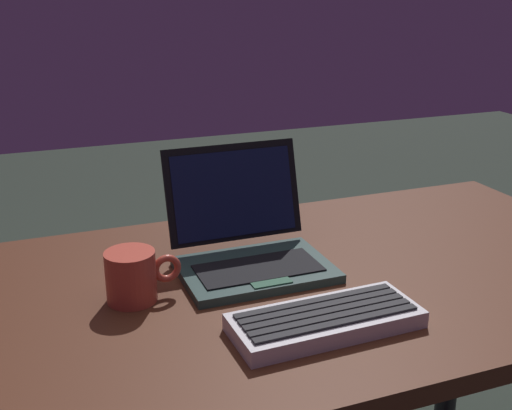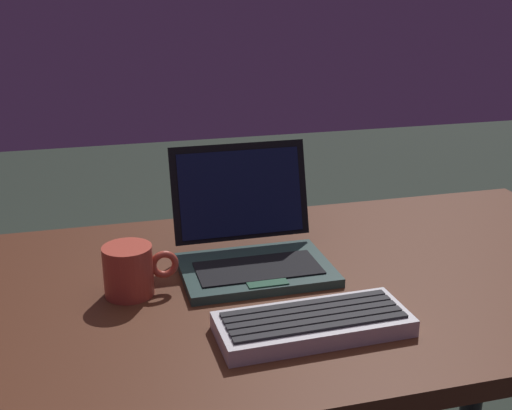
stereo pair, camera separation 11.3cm
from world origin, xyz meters
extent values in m
cube|color=#462314|center=(0.00, 0.00, 0.69)|extent=(1.34, 0.74, 0.03)
cylinder|color=black|center=(0.61, 0.31, 0.34)|extent=(0.06, 0.06, 0.67)
cube|color=#203431|center=(-0.09, 0.04, 0.72)|extent=(0.28, 0.19, 0.02)
cube|color=black|center=(-0.09, 0.02, 0.73)|extent=(0.23, 0.11, 0.00)
cube|color=#163D29|center=(-0.09, -0.04, 0.72)|extent=(0.07, 0.03, 0.00)
cube|color=black|center=(-0.09, 0.16, 0.83)|extent=(0.27, 0.06, 0.18)
cube|color=black|center=(-0.09, 0.15, 0.83)|extent=(0.24, 0.05, 0.16)
cube|color=#59CCF2|center=(-0.09, 0.15, 0.82)|extent=(0.23, 0.00, 0.01)
cube|color=#BBB7BC|center=(-0.06, -0.19, 0.72)|extent=(0.30, 0.13, 0.03)
cube|color=black|center=(-0.06, -0.22, 0.74)|extent=(0.28, 0.02, 0.00)
cube|color=black|center=(-0.06, -0.20, 0.74)|extent=(0.28, 0.02, 0.00)
cube|color=black|center=(-0.06, -0.19, 0.74)|extent=(0.28, 0.02, 0.00)
cube|color=black|center=(-0.06, -0.17, 0.74)|extent=(0.28, 0.02, 0.00)
cube|color=black|center=(-0.06, -0.15, 0.74)|extent=(0.28, 0.02, 0.00)
cylinder|color=#B04030|center=(-0.32, 0.02, 0.75)|extent=(0.09, 0.09, 0.09)
torus|color=#B04030|center=(-0.26, 0.02, 0.76)|extent=(0.05, 0.01, 0.05)
camera|label=1|loc=(-0.48, -0.97, 1.22)|focal=45.06mm
camera|label=2|loc=(-0.37, -1.01, 1.22)|focal=45.06mm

